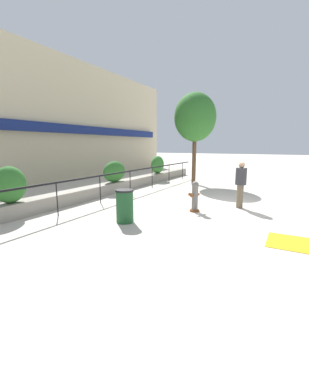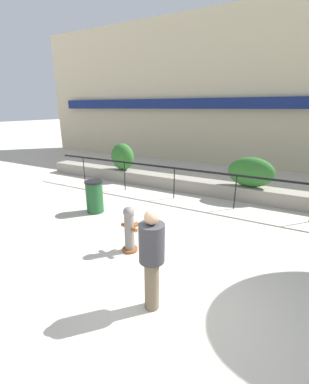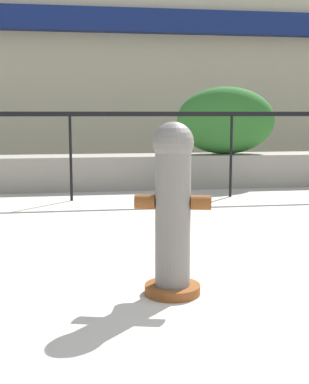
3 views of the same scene
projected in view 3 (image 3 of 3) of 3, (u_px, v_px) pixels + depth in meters
building_facade at (152, 0)px, 13.64m from camera, size 30.00×1.36×8.00m
planter_wall_low at (210, 170)px, 8.34m from camera, size 18.00×0.70×0.50m
fence_railing_segment at (232, 122)px, 7.15m from camera, size 15.00×0.05×1.15m
hedge_bush_1 at (226, 120)px, 8.26m from camera, size 1.56×0.63×1.04m
fire_hydrant at (173, 208)px, 3.30m from camera, size 0.48×0.47×1.08m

